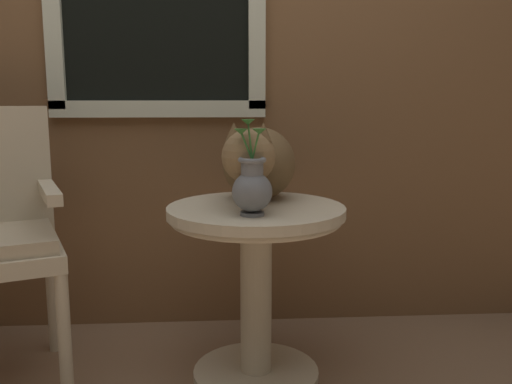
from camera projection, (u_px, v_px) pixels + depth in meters
The scene contains 4 objects.
back_wall at pixel (189, 26), 2.33m from camera, with size 4.00×0.07×2.60m.
wicker_side_table at pixel (256, 260), 1.96m from camera, with size 0.62×0.62×0.64m.
cat at pixel (257, 162), 2.00m from camera, with size 0.33×0.61×0.29m.
pewter_vase_with_ivy at pixel (252, 186), 1.76m from camera, with size 0.13×0.13×0.30m.
Camera 1 is at (0.12, -1.61, 1.01)m, focal length 39.01 mm.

